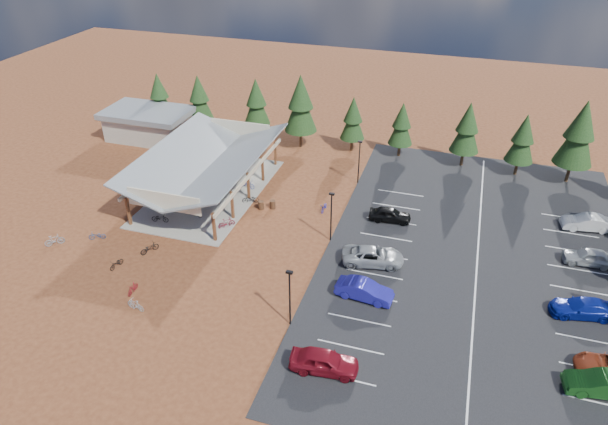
# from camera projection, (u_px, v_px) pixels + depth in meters

# --- Properties ---
(ground) EXTENTS (140.00, 140.00, 0.00)m
(ground) POSITION_uv_depth(u_px,v_px,m) (274.00, 242.00, 51.23)
(ground) COLOR #582A17
(ground) RESTS_ON ground
(asphalt_lot) EXTENTS (27.00, 44.00, 0.04)m
(asphalt_lot) POSITION_uv_depth(u_px,v_px,m) (477.00, 259.00, 48.96)
(asphalt_lot) COLOR black
(asphalt_lot) RESTS_ON ground
(concrete_pad) EXTENTS (10.60, 18.60, 0.10)m
(concrete_pad) POSITION_uv_depth(u_px,v_px,m) (210.00, 192.00, 59.44)
(concrete_pad) COLOR gray
(concrete_pad) RESTS_ON ground
(bike_pavilion) EXTENTS (11.65, 19.40, 4.97)m
(bike_pavilion) POSITION_uv_depth(u_px,v_px,m) (207.00, 161.00, 57.46)
(bike_pavilion) COLOR #573419
(bike_pavilion) RESTS_ON concrete_pad
(outbuilding) EXTENTS (11.00, 7.00, 3.90)m
(outbuilding) POSITION_uv_depth(u_px,v_px,m) (149.00, 124.00, 70.89)
(outbuilding) COLOR #ADA593
(outbuilding) RESTS_ON ground
(lamp_post_0) EXTENTS (0.50, 0.25, 5.14)m
(lamp_post_0) POSITION_uv_depth(u_px,v_px,m) (290.00, 294.00, 40.28)
(lamp_post_0) COLOR black
(lamp_post_0) RESTS_ON ground
(lamp_post_1) EXTENTS (0.50, 0.25, 5.14)m
(lamp_post_1) POSITION_uv_depth(u_px,v_px,m) (331.00, 213.00, 50.03)
(lamp_post_1) COLOR black
(lamp_post_1) RESTS_ON ground
(lamp_post_2) EXTENTS (0.50, 0.25, 5.14)m
(lamp_post_2) POSITION_uv_depth(u_px,v_px,m) (359.00, 159.00, 59.78)
(lamp_post_2) COLOR black
(lamp_post_2) RESTS_ON ground
(trash_bin_0) EXTENTS (0.60, 0.60, 0.90)m
(trash_bin_0) POSITION_uv_depth(u_px,v_px,m) (261.00, 205.00, 56.24)
(trash_bin_0) COLOR #452A18
(trash_bin_0) RESTS_ON ground
(trash_bin_1) EXTENTS (0.60, 0.60, 0.90)m
(trash_bin_1) POSITION_uv_depth(u_px,v_px,m) (273.00, 204.00, 56.35)
(trash_bin_1) COLOR #452A18
(trash_bin_1) RESTS_ON ground
(pine_0) EXTENTS (3.24, 3.24, 7.54)m
(pine_0) POSITION_uv_depth(u_px,v_px,m) (159.00, 95.00, 72.89)
(pine_0) COLOR #382314
(pine_0) RESTS_ON ground
(pine_1) EXTENTS (3.35, 3.35, 7.81)m
(pine_1) POSITION_uv_depth(u_px,v_px,m) (199.00, 98.00, 71.39)
(pine_1) COLOR #382314
(pine_1) RESTS_ON ground
(pine_2) EXTENTS (3.41, 3.41, 7.95)m
(pine_2) POSITION_uv_depth(u_px,v_px,m) (256.00, 102.00, 69.77)
(pine_2) COLOR #382314
(pine_2) RESTS_ON ground
(pine_3) EXTENTS (4.05, 4.05, 9.44)m
(pine_3) POSITION_uv_depth(u_px,v_px,m) (301.00, 104.00, 66.58)
(pine_3) COLOR #382314
(pine_3) RESTS_ON ground
(pine_4) EXTENTS (3.04, 3.04, 7.07)m
(pine_4) POSITION_uv_depth(u_px,v_px,m) (353.00, 118.00, 66.37)
(pine_4) COLOR #382314
(pine_4) RESTS_ON ground
(pine_5) EXTENTS (2.96, 2.96, 6.90)m
(pine_5) POSITION_uv_depth(u_px,v_px,m) (402.00, 124.00, 65.14)
(pine_5) COLOR #382314
(pine_5) RESTS_ON ground
(pine_6) EXTENTS (3.39, 3.39, 7.91)m
(pine_6) POSITION_uv_depth(u_px,v_px,m) (467.00, 128.00, 62.58)
(pine_6) COLOR #382314
(pine_6) RESTS_ON ground
(pine_7) EXTENTS (3.19, 3.19, 7.43)m
(pine_7) POSITION_uv_depth(u_px,v_px,m) (523.00, 138.00, 60.70)
(pine_7) COLOR #382314
(pine_7) RESTS_ON ground
(pine_8) EXTENTS (4.16, 4.16, 9.69)m
(pine_8) POSITION_uv_depth(u_px,v_px,m) (580.00, 133.00, 58.46)
(pine_8) COLOR #382314
(pine_8) RESTS_ON ground
(bike_0) EXTENTS (1.81, 0.88, 0.91)m
(bike_0) POSITION_uv_depth(u_px,v_px,m) (160.00, 218.00, 53.89)
(bike_0) COLOR black
(bike_0) RESTS_ON concrete_pad
(bike_1) EXTENTS (1.58, 0.45, 0.95)m
(bike_1) POSITION_uv_depth(u_px,v_px,m) (175.00, 187.00, 59.32)
(bike_1) COLOR gray
(bike_1) RESTS_ON concrete_pad
(bike_2) EXTENTS (1.59, 0.78, 0.80)m
(bike_2) POSITION_uv_depth(u_px,v_px,m) (200.00, 174.00, 62.13)
(bike_2) COLOR #2442A0
(bike_2) RESTS_ON concrete_pad
(bike_3) EXTENTS (1.72, 0.52, 1.03)m
(bike_3) POSITION_uv_depth(u_px,v_px,m) (202.00, 166.00, 63.58)
(bike_3) COLOR maroon
(bike_3) RESTS_ON concrete_pad
(bike_4) EXTENTS (1.98, 1.03, 0.99)m
(bike_4) POSITION_uv_depth(u_px,v_px,m) (194.00, 212.00, 54.79)
(bike_4) COLOR black
(bike_4) RESTS_ON concrete_pad
(bike_5) EXTENTS (1.67, 0.72, 0.97)m
(bike_5) POSITION_uv_depth(u_px,v_px,m) (211.00, 196.00, 57.57)
(bike_5) COLOR gray
(bike_5) RESTS_ON concrete_pad
(bike_6) EXTENTS (2.03, 1.25, 1.01)m
(bike_6) POSITION_uv_depth(u_px,v_px,m) (248.00, 183.00, 59.91)
(bike_6) COLOR navy
(bike_6) RESTS_ON concrete_pad
(bike_7) EXTENTS (1.81, 0.53, 1.09)m
(bike_7) POSITION_uv_depth(u_px,v_px,m) (238.00, 166.00, 63.58)
(bike_7) COLOR maroon
(bike_7) RESTS_ON concrete_pad
(bike_8) EXTENTS (0.82, 1.64, 0.82)m
(bike_8) POSITION_uv_depth(u_px,v_px,m) (117.00, 264.00, 47.74)
(bike_8) COLOR black
(bike_8) RESTS_ON ground
(bike_9) EXTENTS (1.64, 1.61, 1.08)m
(bike_9) POSITION_uv_depth(u_px,v_px,m) (54.00, 240.00, 50.60)
(bike_9) COLOR gray
(bike_9) RESTS_ON ground
(bike_10) EXTENTS (1.66, 1.19, 0.83)m
(bike_10) POSITION_uv_depth(u_px,v_px,m) (97.00, 236.00, 51.49)
(bike_10) COLOR navy
(bike_10) RESTS_ON ground
(bike_11) EXTENTS (0.43, 1.48, 0.89)m
(bike_11) POSITION_uv_depth(u_px,v_px,m) (133.00, 288.00, 44.81)
(bike_11) COLOR maroon
(bike_11) RESTS_ON ground
(bike_12) EXTENTS (1.46, 1.92, 0.97)m
(bike_12) POSITION_uv_depth(u_px,v_px,m) (149.00, 248.00, 49.64)
(bike_12) COLOR black
(bike_12) RESTS_ON ground
(bike_13) EXTENTS (1.73, 0.76, 1.01)m
(bike_13) POSITION_uv_depth(u_px,v_px,m) (135.00, 305.00, 42.97)
(bike_13) COLOR #9FA1A8
(bike_13) RESTS_ON ground
(bike_14) EXTENTS (0.63, 1.72, 0.90)m
(bike_14) POSITION_uv_depth(u_px,v_px,m) (324.00, 207.00, 55.88)
(bike_14) COLOR #141B9B
(bike_14) RESTS_ON ground
(bike_15) EXTENTS (1.55, 1.61, 1.05)m
(bike_15) POSITION_uv_depth(u_px,v_px,m) (227.00, 223.00, 53.19)
(bike_15) COLOR maroon
(bike_15) RESTS_ON ground
(bike_16) EXTENTS (1.87, 1.26, 0.93)m
(bike_16) POSITION_uv_depth(u_px,v_px,m) (251.00, 199.00, 57.28)
(bike_16) COLOR black
(bike_16) RESTS_ON ground
(car_0) EXTENTS (4.99, 2.42, 1.64)m
(car_0) POSITION_uv_depth(u_px,v_px,m) (324.00, 361.00, 37.47)
(car_0) COLOR maroon
(car_0) RESTS_ON asphalt_lot
(car_1) EXTENTS (4.85, 2.05, 1.56)m
(car_1) POSITION_uv_depth(u_px,v_px,m) (364.00, 290.00, 44.00)
(car_1) COLOR #1F1D97
(car_1) RESTS_ON asphalt_lot
(car_2) EXTENTS (5.87, 3.58, 1.52)m
(car_2) POSITION_uv_depth(u_px,v_px,m) (373.00, 256.00, 48.05)
(car_2) COLOR gray
(car_2) RESTS_ON asphalt_lot
(car_4) EXTENTS (4.30, 2.06, 1.42)m
(car_4) POSITION_uv_depth(u_px,v_px,m) (390.00, 214.00, 54.09)
(car_4) COLOR black
(car_4) RESTS_ON asphalt_lot
(car_5) EXTENTS (4.93, 2.30, 1.57)m
(car_5) POSITION_uv_depth(u_px,v_px,m) (602.00, 384.00, 35.82)
(car_5) COLOR #154616
(car_5) RESTS_ON asphalt_lot
(car_7) EXTENTS (5.24, 2.89, 1.44)m
(car_7) POSITION_uv_depth(u_px,v_px,m) (583.00, 308.00, 42.30)
(car_7) COLOR navy
(car_7) RESTS_ON asphalt_lot
(car_8) EXTENTS (4.49, 2.01, 1.50)m
(car_8) POSITION_uv_depth(u_px,v_px,m) (589.00, 257.00, 47.98)
(car_8) COLOR #9DA1A4
(car_8) RESTS_ON asphalt_lot
(car_9) EXTENTS (4.82, 2.27, 1.53)m
(car_9) POSITION_uv_depth(u_px,v_px,m) (587.00, 222.00, 52.73)
(car_9) COLOR silver
(car_9) RESTS_ON asphalt_lot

